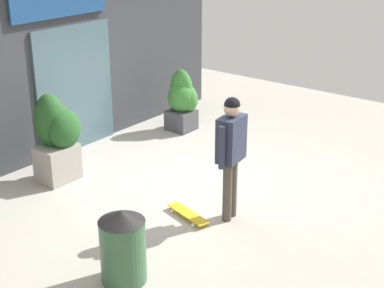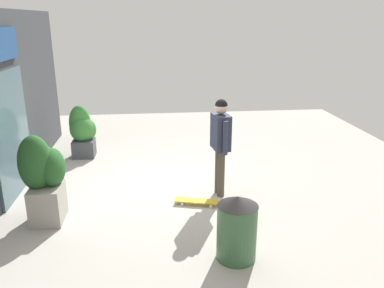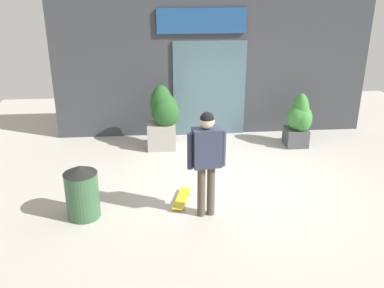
# 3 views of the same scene
# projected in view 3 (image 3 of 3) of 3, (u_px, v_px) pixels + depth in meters

# --- Properties ---
(ground_plane) EXTENTS (12.00, 12.00, 0.00)m
(ground_plane) POSITION_uv_depth(u_px,v_px,m) (229.00, 182.00, 8.34)
(ground_plane) COLOR #B2ADA3
(building_facade) EXTENTS (7.36, 0.31, 3.27)m
(building_facade) POSITION_uv_depth(u_px,v_px,m) (212.00, 67.00, 10.24)
(building_facade) COLOR #383A3F
(building_facade) RESTS_ON ground_plane
(skateboarder) EXTENTS (0.62, 0.32, 1.78)m
(skateboarder) POSITION_uv_depth(u_px,v_px,m) (207.00, 153.00, 6.85)
(skateboarder) COLOR #4C4238
(skateboarder) RESTS_ON ground_plane
(skateboard) EXTENTS (0.38, 0.80, 0.08)m
(skateboard) POSITION_uv_depth(u_px,v_px,m) (182.00, 198.00, 7.63)
(skateboard) COLOR gold
(skateboard) RESTS_ON ground_plane
(planter_box_left) EXTENTS (0.71, 0.68, 1.42)m
(planter_box_left) POSITION_uv_depth(u_px,v_px,m) (163.00, 115.00, 9.62)
(planter_box_left) COLOR gray
(planter_box_left) RESTS_ON ground_plane
(planter_box_right) EXTENTS (0.58, 0.60, 1.21)m
(planter_box_right) POSITION_uv_depth(u_px,v_px,m) (300.00, 120.00, 9.82)
(planter_box_right) COLOR #47474C
(planter_box_right) RESTS_ON ground_plane
(trash_bin) EXTENTS (0.55, 0.55, 0.91)m
(trash_bin) POSITION_uv_depth(u_px,v_px,m) (82.00, 191.00, 7.04)
(trash_bin) COLOR #335938
(trash_bin) RESTS_ON ground_plane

